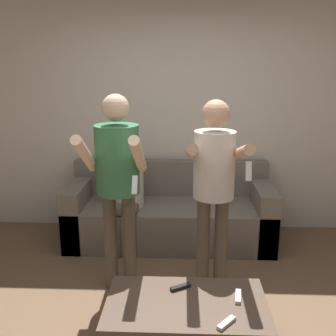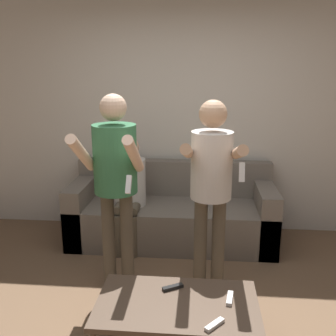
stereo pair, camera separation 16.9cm
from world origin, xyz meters
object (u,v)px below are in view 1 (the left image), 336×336
at_px(remote_near, 226,323).
at_px(remote_mid, 238,297).
at_px(person_standing_right, 214,176).
at_px(coffee_table, 186,307).
at_px(person_standing_left, 117,171).
at_px(remote_far, 181,287).
at_px(person_seated, 127,187).
at_px(couch, 170,215).

height_order(remote_near, remote_mid, same).
height_order(person_standing_right, coffee_table, person_standing_right).
distance_m(person_standing_left, coffee_table, 1.19).
distance_m(person_standing_left, remote_mid, 1.33).
distance_m(remote_near, remote_far, 0.47).
height_order(coffee_table, remote_mid, remote_mid).
bearing_deg(remote_near, person_standing_left, 128.71).
xyz_separation_m(person_standing_left, person_seated, (-0.05, 0.84, -0.41)).
relative_size(person_seated, coffee_table, 1.11).
distance_m(couch, coffee_table, 1.78).
bearing_deg(person_standing_left, coffee_table, -54.16).
bearing_deg(remote_far, person_standing_right, 67.53).
relative_size(couch, person_standing_right, 1.33).
bearing_deg(remote_far, remote_near, -53.85).
bearing_deg(couch, remote_near, -78.35).
xyz_separation_m(couch, coffee_table, (0.17, -1.77, 0.07)).
height_order(person_standing_right, remote_mid, person_standing_right).
relative_size(remote_near, remote_mid, 0.89).
relative_size(person_standing_left, coffee_table, 1.58).
bearing_deg(remote_mid, person_standing_right, 100.03).
distance_m(couch, remote_far, 1.63).
relative_size(person_seated, remote_mid, 7.67).
bearing_deg(remote_near, remote_mid, 69.11).
bearing_deg(remote_mid, couch, 106.81).
xyz_separation_m(remote_near, remote_mid, (0.11, 0.28, 0.00)).
height_order(person_standing_right, remote_near, person_standing_right).
xyz_separation_m(couch, remote_mid, (0.52, -1.72, 0.12)).
xyz_separation_m(person_standing_right, remote_mid, (0.13, -0.72, -0.63)).
height_order(remote_near, remote_far, same).
distance_m(person_standing_right, remote_far, 0.92).
relative_size(person_standing_right, remote_near, 12.00).
xyz_separation_m(remote_mid, remote_far, (-0.38, 0.10, 0.00)).
bearing_deg(remote_mid, coffee_table, -170.35).
distance_m(couch, person_standing_right, 1.30).
height_order(person_seated, remote_far, person_seated).
height_order(couch, person_seated, person_seated).
xyz_separation_m(couch, person_standing_left, (-0.39, -0.99, 0.77)).
bearing_deg(remote_near, remote_far, 126.15).
relative_size(person_standing_right, remote_far, 11.08).
bearing_deg(person_standing_right, couch, 111.41).
xyz_separation_m(coffee_table, remote_near, (0.24, -0.22, 0.05)).
xyz_separation_m(person_standing_left, remote_mid, (0.91, -0.72, -0.66)).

